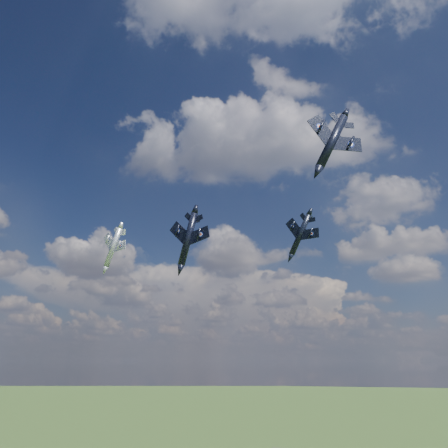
% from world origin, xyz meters
% --- Properties ---
extents(jet_lead_navy, '(16.69, 19.36, 6.50)m').
position_xyz_m(jet_lead_navy, '(-1.15, 20.54, 80.51)').
color(jet_lead_navy, black).
extents(jet_right_navy, '(13.52, 15.25, 6.47)m').
position_xyz_m(jet_right_navy, '(30.13, -12.35, 83.55)').
color(jet_right_navy, black).
extents(jet_high_navy, '(15.72, 17.82, 7.88)m').
position_xyz_m(jet_high_navy, '(22.55, 37.99, 84.82)').
color(jet_high_navy, black).
extents(jet_left_silver, '(14.03, 15.76, 6.36)m').
position_xyz_m(jet_left_silver, '(-19.95, 22.00, 80.05)').
color(jet_left_silver, '#B3B6BF').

